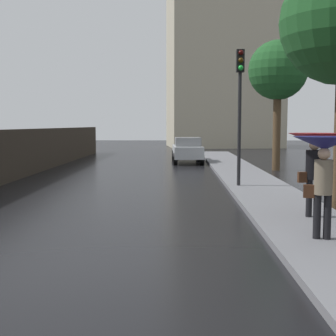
{
  "coord_description": "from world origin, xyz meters",
  "views": [
    {
      "loc": [
        2.32,
        -6.56,
        2.23
      ],
      "look_at": [
        2.03,
        6.19,
        1.05
      ],
      "focal_mm": 49.88,
      "sensor_mm": 36.0,
      "label": 1
    }
  ],
  "objects": [
    {
      "name": "street_tree_near",
      "position": [
        7.09,
        16.32,
        4.79
      ],
      "size": [
        2.86,
        2.86,
        6.28
      ],
      "color": "#4C3823",
      "rests_on": "ground"
    },
    {
      "name": "pedestrian_with_umbrella_near",
      "position": [
        4.95,
        1.92,
        1.68
      ],
      "size": [
        1.12,
        1.12,
        1.88
      ],
      "rotation": [
        0.0,
        0.0,
        -0.24
      ],
      "color": "black",
      "rests_on": "sidewalk_strip"
    },
    {
      "name": "traffic_light",
      "position": [
        4.39,
        9.48,
        3.32
      ],
      "size": [
        0.26,
        0.39,
        4.61
      ],
      "color": "black",
      "rests_on": "sidewalk_strip"
    },
    {
      "name": "car_silver_near_kerb",
      "position": [
        2.82,
        20.47,
        0.78
      ],
      "size": [
        1.84,
        4.05,
        1.5
      ],
      "rotation": [
        0.0,
        0.0,
        0.04
      ],
      "color": "#B2B5BA",
      "rests_on": "ground"
    },
    {
      "name": "ground",
      "position": [
        0.0,
        0.0,
        0.0
      ],
      "size": [
        120.0,
        120.0,
        0.0
      ],
      "primitive_type": "plane",
      "color": "black"
    },
    {
      "name": "pedestrian_with_umbrella_far",
      "position": [
        5.37,
        4.0,
        1.7
      ],
      "size": [
        1.17,
        1.17,
        1.9
      ],
      "rotation": [
        0.0,
        0.0,
        3.27
      ],
      "color": "black",
      "rests_on": "sidewalk_strip"
    }
  ]
}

